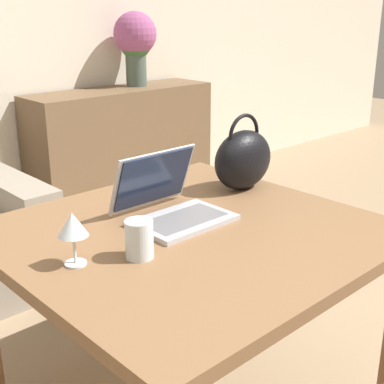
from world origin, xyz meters
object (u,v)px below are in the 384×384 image
object	(u,v)px
wine_glass	(73,226)
handbag	(243,159)
drinking_glass	(139,239)
laptop	(169,200)
flower_vase	(135,40)

from	to	relation	value
wine_glass	handbag	distance (m)	0.82
wine_glass	handbag	xyz separation A→B (m)	(0.81, 0.12, 0.01)
drinking_glass	laptop	bearing A→B (deg)	34.07
laptop	flower_vase	world-z (taller)	flower_vase
laptop	drinking_glass	size ratio (longest dim) A/B	2.90
handbag	wine_glass	bearing A→B (deg)	-171.24
laptop	wine_glass	world-z (taller)	laptop
flower_vase	laptop	bearing A→B (deg)	-124.90
drinking_glass	wine_glass	size ratio (longest dim) A/B	0.73
wine_glass	laptop	bearing A→B (deg)	12.51
laptop	handbag	world-z (taller)	handbag
laptop	drinking_glass	bearing A→B (deg)	-145.93
handbag	flower_vase	bearing A→B (deg)	63.64
laptop	flower_vase	size ratio (longest dim) A/B	0.61
flower_vase	wine_glass	bearing A→B (deg)	-131.11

